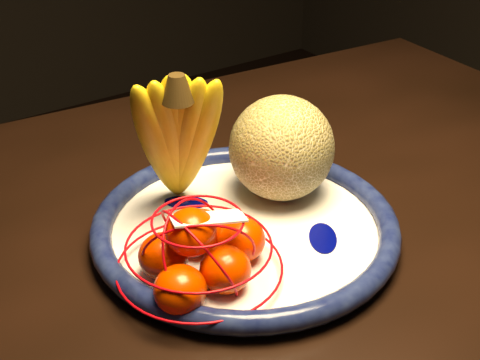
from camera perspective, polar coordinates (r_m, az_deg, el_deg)
dining_table at (r=0.74m, az=-9.23°, el=-14.76°), size 1.63×1.06×0.78m
fruit_bowl at (r=0.75m, az=0.43°, el=-4.01°), size 0.35×0.35×0.03m
cantaloupe at (r=0.78m, az=3.57°, el=2.74°), size 0.12×0.12×0.12m
banana_bunch at (r=0.74m, az=-5.41°, el=3.92°), size 0.12×0.13×0.20m
mandarin_bag at (r=0.67m, az=-3.41°, el=-6.20°), size 0.20×0.20×0.11m
price_tag at (r=0.64m, az=-2.72°, el=-3.28°), size 0.08×0.05×0.01m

